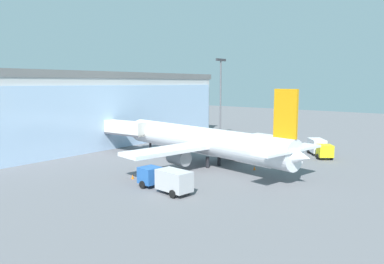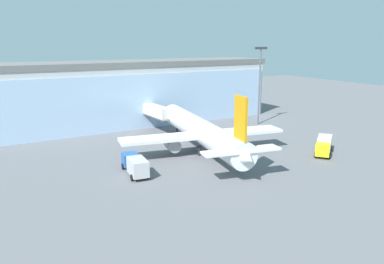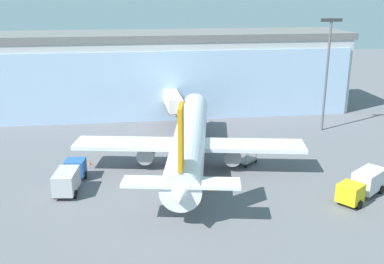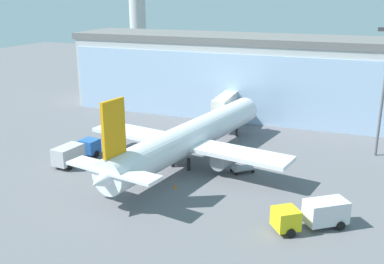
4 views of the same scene
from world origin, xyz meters
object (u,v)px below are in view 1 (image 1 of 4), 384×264
object	(u,v)px
baggage_cart	(232,154)
safety_cone_wingtip	(133,177)
safety_cone_nose	(254,168)
airplane	(204,141)
fuel_truck	(319,147)
jet_bridge	(117,128)
catering_truck	(166,179)
apron_light_mast	(221,91)

from	to	relation	value
baggage_cart	safety_cone_wingtip	world-z (taller)	baggage_cart
safety_cone_wingtip	safety_cone_nose	bearing A→B (deg)	-33.04
airplane	safety_cone_wingtip	xyz separation A→B (m)	(-12.63, 1.54, -3.26)
fuel_truck	baggage_cart	xyz separation A→B (m)	(-10.33, 10.65, -0.97)
jet_bridge	baggage_cart	xyz separation A→B (m)	(8.57, -18.88, -3.64)
fuel_truck	baggage_cart	world-z (taller)	fuel_truck
jet_bridge	catering_truck	bearing A→B (deg)	148.45
airplane	catering_truck	size ratio (longest dim) A/B	4.87
safety_cone_wingtip	jet_bridge	bearing A→B (deg)	56.65
catering_truck	safety_cone_wingtip	world-z (taller)	catering_truck
apron_light_mast	safety_cone_wingtip	xyz separation A→B (m)	(-34.97, -11.64, -10.08)
catering_truck	fuel_truck	xyz separation A→B (m)	(31.54, -5.09, 0.00)
catering_truck	safety_cone_wingtip	xyz separation A→B (m)	(1.28, 7.17, -1.19)
safety_cone_nose	safety_cone_wingtip	distance (m)	17.10
jet_bridge	safety_cone_nose	distance (m)	27.03
catering_truck	fuel_truck	world-z (taller)	same
catering_truck	baggage_cart	distance (m)	21.95
baggage_cart	safety_cone_nose	distance (m)	9.53
airplane	safety_cone_wingtip	size ratio (longest dim) A/B	65.94
airplane	safety_cone_nose	distance (m)	8.60
catering_truck	baggage_cart	size ratio (longest dim) A/B	2.37
baggage_cart	jet_bridge	bearing A→B (deg)	71.41
airplane	catering_truck	bearing A→B (deg)	120.29
apron_light_mast	airplane	xyz separation A→B (m)	(-22.34, -13.19, -6.82)
apron_light_mast	catering_truck	world-z (taller)	apron_light_mast
apron_light_mast	safety_cone_nose	world-z (taller)	apron_light_mast
apron_light_mast	catering_truck	xyz separation A→B (m)	(-36.26, -18.81, -8.89)
baggage_cart	safety_cone_wingtip	bearing A→B (deg)	132.36
apron_light_mast	baggage_cart	size ratio (longest dim) A/B	5.50
airplane	safety_cone_nose	world-z (taller)	airplane
fuel_truck	safety_cone_wingtip	size ratio (longest dim) A/B	12.82
jet_bridge	safety_cone_nose	xyz separation A→B (m)	(2.97, -26.59, -3.86)
apron_light_mast	safety_cone_wingtip	world-z (taller)	apron_light_mast
jet_bridge	apron_light_mast	world-z (taller)	apron_light_mast
airplane	fuel_truck	size ratio (longest dim) A/B	5.14
jet_bridge	baggage_cart	world-z (taller)	jet_bridge
catering_truck	safety_cone_nose	distance (m)	15.81
apron_light_mast	baggage_cart	distance (m)	22.34
safety_cone_nose	baggage_cart	bearing A→B (deg)	53.99
apron_light_mast	safety_cone_wingtip	bearing A→B (deg)	-161.59
fuel_truck	baggage_cart	distance (m)	14.86
catering_truck	baggage_cart	xyz separation A→B (m)	(21.21, 5.55, -0.97)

